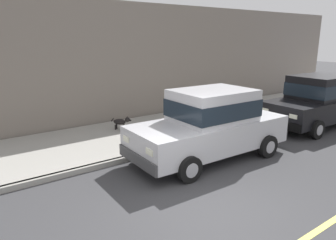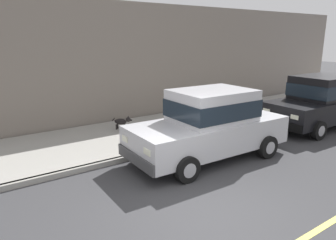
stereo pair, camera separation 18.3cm
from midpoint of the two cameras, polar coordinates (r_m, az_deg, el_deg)
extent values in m
plane|color=#38383A|center=(6.35, 5.81, -16.39)|extent=(80.00, 80.00, 0.00)
cube|color=gray|center=(8.70, -8.41, -7.02)|extent=(0.16, 64.00, 0.14)
cube|color=#99968E|center=(10.24, -13.13, -3.87)|extent=(3.60, 64.00, 0.14)
cube|color=#BCBCC1|center=(8.74, 6.84, -2.50)|extent=(1.92, 4.55, 0.76)
cube|color=#BCBCC1|center=(8.60, 7.50, 2.71)|extent=(1.64, 2.14, 0.84)
cube|color=#19232D|center=(8.61, 7.49, 2.30)|extent=(1.67, 2.18, 0.46)
cube|color=#424243|center=(7.62, -5.87, -7.02)|extent=(1.77, 0.25, 0.28)
cube|color=#424243|center=(10.34, 16.03, -1.63)|extent=(1.77, 0.25, 0.28)
cylinder|color=black|center=(7.38, 3.14, -8.88)|extent=(0.24, 0.65, 0.64)
cylinder|color=#9E9EA3|center=(7.38, 3.14, -8.88)|extent=(0.25, 0.36, 0.35)
cylinder|color=black|center=(8.77, -4.07, -4.97)|extent=(0.24, 0.65, 0.64)
cylinder|color=#9E9EA3|center=(8.77, -4.07, -4.97)|extent=(0.25, 0.36, 0.35)
cylinder|color=black|center=(9.24, 17.03, -4.57)|extent=(0.24, 0.65, 0.64)
cylinder|color=#9E9EA3|center=(9.24, 17.03, -4.57)|extent=(0.25, 0.36, 0.35)
cylinder|color=black|center=(10.39, 9.31, -1.97)|extent=(0.24, 0.65, 0.64)
cylinder|color=#9E9EA3|center=(10.39, 9.31, -1.97)|extent=(0.25, 0.36, 0.35)
cube|color=#EAEACC|center=(7.02, -3.96, -5.80)|extent=(0.28, 0.09, 0.14)
cube|color=#EAEACC|center=(7.95, -8.07, -3.43)|extent=(0.28, 0.09, 0.14)
cube|color=black|center=(13.01, 24.96, 1.95)|extent=(1.93, 4.55, 0.76)
cube|color=black|center=(12.96, 25.57, 5.45)|extent=(1.64, 2.14, 0.84)
cube|color=#19232D|center=(12.97, 25.54, 5.18)|extent=(1.68, 2.18, 0.46)
cube|color=black|center=(11.26, 19.01, -0.54)|extent=(1.77, 0.25, 0.28)
cylinder|color=black|center=(11.48, 24.95, -1.57)|extent=(0.24, 0.65, 0.64)
cylinder|color=#9E9EA3|center=(11.48, 24.95, -1.57)|extent=(0.25, 0.36, 0.35)
cylinder|color=black|center=(12.44, 17.90, 0.30)|extent=(0.24, 0.65, 0.64)
cylinder|color=#9E9EA3|center=(12.44, 17.90, 0.30)|extent=(0.25, 0.36, 0.35)
cylinder|color=black|center=(14.71, 24.64, 1.82)|extent=(0.24, 0.65, 0.64)
cylinder|color=#9E9EA3|center=(14.71, 24.64, 1.82)|extent=(0.25, 0.36, 0.35)
cube|color=#EAEACC|center=(10.85, 21.41, 0.61)|extent=(0.28, 0.09, 0.14)
cube|color=#EAEACC|center=(11.49, 16.86, 1.75)|extent=(0.28, 0.09, 0.14)
ellipsoid|color=black|center=(11.11, -9.26, -0.32)|extent=(0.46, 0.45, 0.20)
cylinder|color=black|center=(11.17, -8.46, -1.22)|extent=(0.05, 0.05, 0.18)
cylinder|color=black|center=(11.06, -8.66, -1.39)|extent=(0.05, 0.05, 0.18)
cylinder|color=black|center=(11.26, -9.77, -1.14)|extent=(0.05, 0.05, 0.18)
cylinder|color=black|center=(11.16, -9.98, -1.31)|extent=(0.05, 0.05, 0.18)
sphere|color=black|center=(11.00, -7.86, 0.05)|extent=(0.17, 0.17, 0.17)
ellipsoid|color=black|center=(10.97, -7.41, -0.07)|extent=(0.13, 0.13, 0.06)
cone|color=black|center=(11.02, -7.84, 0.55)|extent=(0.06, 0.06, 0.07)
cone|color=black|center=(10.93, -8.00, 0.42)|extent=(0.06, 0.06, 0.07)
cylinder|color=black|center=(11.19, -10.52, 0.04)|extent=(0.11, 0.11, 0.13)
cube|color=slate|center=(14.62, 4.49, 10.85)|extent=(0.50, 20.00, 4.58)
camera|label=1|loc=(0.09, -90.55, -0.15)|focal=33.58mm
camera|label=2|loc=(0.09, 89.45, 0.15)|focal=33.58mm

